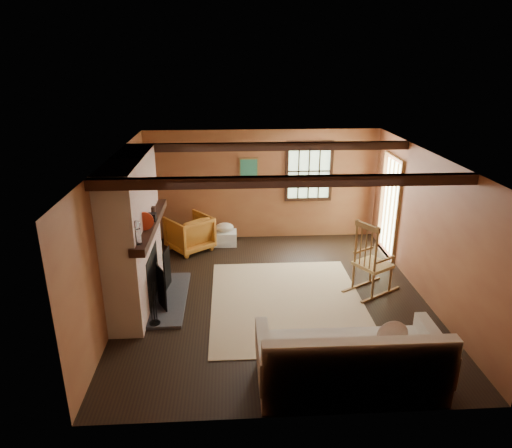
{
  "coord_description": "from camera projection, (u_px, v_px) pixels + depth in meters",
  "views": [
    {
      "loc": [
        -0.71,
        -6.8,
        3.83
      ],
      "look_at": [
        -0.28,
        0.4,
        1.17
      ],
      "focal_mm": 32.0,
      "sensor_mm": 36.0,
      "label": 1
    }
  ],
  "objects": [
    {
      "name": "rug",
      "position": [
        287.0,
        302.0,
        7.55
      ],
      "size": [
        2.5,
        3.0,
        0.01
      ],
      "primitive_type": "cube",
      "color": "tan",
      "rests_on": "ground"
    },
    {
      "name": "laundry_basket",
      "position": [
        225.0,
        238.0,
        9.82
      ],
      "size": [
        0.51,
        0.39,
        0.3
      ],
      "primitive_type": "cube",
      "rotation": [
        0.0,
        0.0,
        -0.02
      ],
      "color": "white",
      "rests_on": "ground"
    },
    {
      "name": "fireplace",
      "position": [
        135.0,
        239.0,
        7.23
      ],
      "size": [
        1.02,
        2.3,
        2.4
      ],
      "color": "brown",
      "rests_on": "ground"
    },
    {
      "name": "room_envelope",
      "position": [
        287.0,
        200.0,
        7.42
      ],
      "size": [
        5.02,
        5.52,
        2.44
      ],
      "color": "brown",
      "rests_on": "ground"
    },
    {
      "name": "sofa",
      "position": [
        351.0,
        364.0,
        5.51
      ],
      "size": [
        2.25,
        1.0,
        0.91
      ],
      "rotation": [
        0.0,
        0.0,
        -0.0
      ],
      "color": "beige",
      "rests_on": "ground"
    },
    {
      "name": "rocking_chair",
      "position": [
        371.0,
        263.0,
        7.72
      ],
      "size": [
        1.05,
        0.9,
        1.29
      ],
      "rotation": [
        0.0,
        0.0,
        2.11
      ],
      "color": "tan",
      "rests_on": "ground"
    },
    {
      "name": "ground",
      "position": [
        274.0,
        296.0,
        7.73
      ],
      "size": [
        5.5,
        5.5,
        0.0
      ],
      "primitive_type": "plane",
      "color": "black",
      "rests_on": "ground"
    },
    {
      "name": "basket_pillow",
      "position": [
        225.0,
        227.0,
        9.73
      ],
      "size": [
        0.38,
        0.31,
        0.19
      ],
      "primitive_type": "ellipsoid",
      "rotation": [
        0.0,
        0.0,
        0.0
      ],
      "color": "beige",
      "rests_on": "laundry_basket"
    },
    {
      "name": "armchair",
      "position": [
        189.0,
        233.0,
        9.48
      ],
      "size": [
        1.13,
        1.14,
        0.75
      ],
      "primitive_type": "imported",
      "rotation": [
        0.0,
        0.0,
        -2.48
      ],
      "color": "#BF6026",
      "rests_on": "ground"
    },
    {
      "name": "firewood_pile",
      "position": [
        181.0,
        235.0,
        10.01
      ],
      "size": [
        0.74,
        0.13,
        0.27
      ],
      "color": "brown",
      "rests_on": "ground"
    }
  ]
}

